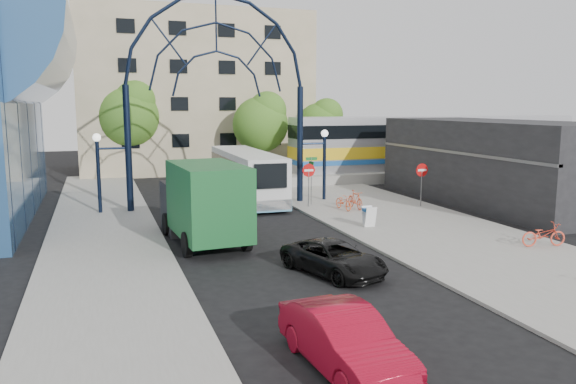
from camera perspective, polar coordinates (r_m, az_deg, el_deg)
name	(u,v)px	position (r m, az deg, el deg)	size (l,w,h in m)	color
ground	(303,276)	(19.90, 1.58, -8.52)	(120.00, 120.00, 0.00)	black
sidewalk_east	(435,233)	(26.91, 14.70, -4.05)	(8.00, 56.00, 0.12)	gray
plaza_west	(106,248)	(24.49, -18.05, -5.47)	(5.00, 50.00, 0.12)	gray
gateway_arch	(217,57)	(32.57, -7.26, 13.41)	(13.64, 0.44, 12.10)	black
stop_sign	(309,174)	(32.15, 2.12, 1.81)	(0.80, 0.07, 2.50)	slate
do_not_enter_sign	(422,174)	(33.16, 13.43, 1.76)	(0.76, 0.07, 2.48)	slate
street_name_sign	(311,170)	(32.84, 2.39, 2.20)	(0.70, 0.70, 2.80)	slate
sandwich_board	(369,214)	(27.24, 8.23, -2.23)	(0.55, 0.61, 0.99)	white
commercial_block_east	(494,162)	(36.02, 20.21, 2.84)	(6.00, 16.00, 5.00)	black
apartment_block	(192,93)	(53.46, -9.75, 9.89)	(20.00, 12.10, 14.00)	tan
train_platform	(436,172)	(48.21, 14.81, 1.98)	(32.00, 5.00, 0.80)	gray
train_car	(437,142)	(47.99, 14.93, 4.95)	(25.10, 3.05, 4.20)	#B7B7BC
tree_north_a	(262,121)	(45.56, -2.64, 7.19)	(4.48, 4.48, 7.00)	#382314
tree_north_b	(130,113)	(47.79, -15.74, 7.74)	(5.12, 5.12, 8.00)	#382314
tree_north_c	(322,124)	(49.44, 3.43, 6.93)	(4.16, 4.16, 6.50)	#382314
city_bus	(246,175)	(35.28, -4.25, 1.77)	(2.81, 11.14, 3.04)	silver
green_truck	(203,202)	(24.55, -8.64, -1.06)	(3.06, 7.11, 3.51)	black
black_suv	(334,258)	(20.02, 4.67, -6.68)	(1.95, 4.23, 1.18)	black
red_sedan	(344,340)	(13.11, 5.75, -14.73)	(1.50, 4.30, 1.42)	maroon
bike_near_a	(344,202)	(31.49, 5.67, -1.00)	(0.59, 1.71, 0.90)	#FF6533
bike_near_b	(355,200)	(31.83, 6.86, -0.79)	(0.48, 1.72, 1.03)	#D54F2A
bike_far_a	(544,235)	(25.59, 24.53, -3.96)	(0.66, 1.89, 0.99)	#E2452D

